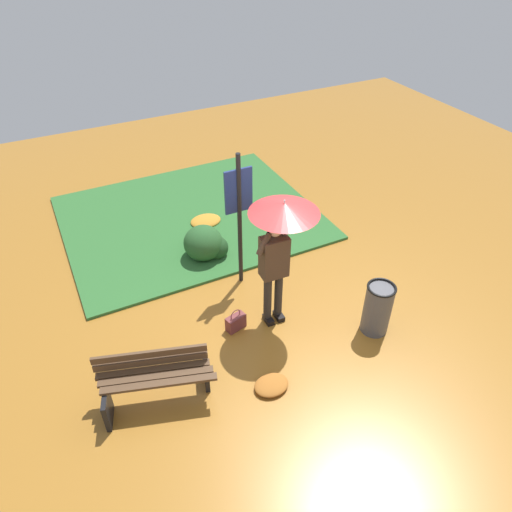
% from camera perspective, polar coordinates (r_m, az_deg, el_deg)
% --- Properties ---
extents(ground_plane, '(18.00, 18.00, 0.00)m').
position_cam_1_polar(ground_plane, '(7.18, 4.00, -8.52)').
color(ground_plane, '#9E6623').
extents(grass_verge, '(4.80, 4.00, 0.05)m').
position_cam_1_polar(grass_verge, '(9.56, -7.91, 4.66)').
color(grass_verge, '#2D662D').
rests_on(grass_verge, ground_plane).
extents(person_with_umbrella, '(0.96, 0.96, 2.04)m').
position_cam_1_polar(person_with_umbrella, '(6.35, 2.87, 2.81)').
color(person_with_umbrella, '#2D2823').
rests_on(person_with_umbrella, ground_plane).
extents(info_sign_post, '(0.44, 0.07, 2.30)m').
position_cam_1_polar(info_sign_post, '(7.12, -2.06, 6.04)').
color(info_sign_post, black).
rests_on(info_sign_post, ground_plane).
extents(handbag, '(0.33, 0.21, 0.37)m').
position_cam_1_polar(handbag, '(7.07, -2.45, -7.95)').
color(handbag, brown).
rests_on(handbag, ground_plane).
extents(park_bench, '(1.44, 0.77, 0.75)m').
position_cam_1_polar(park_bench, '(6.17, -11.96, -14.09)').
color(park_bench, black).
rests_on(park_bench, ground_plane).
extents(trash_bin, '(0.42, 0.42, 0.83)m').
position_cam_1_polar(trash_bin, '(7.07, 14.42, -6.12)').
color(trash_bin, '#4C4C51').
rests_on(trash_bin, ground_plane).
extents(shrub_cluster, '(0.75, 0.69, 0.62)m').
position_cam_1_polar(shrub_cluster, '(8.32, -6.06, 1.47)').
color(shrub_cluster, '#285628').
rests_on(shrub_cluster, ground_plane).
extents(leaf_pile_near_person, '(0.46, 0.37, 0.10)m').
position_cam_1_polar(leaf_pile_near_person, '(6.42, 1.87, -15.27)').
color(leaf_pile_near_person, '#A86023').
rests_on(leaf_pile_near_person, ground_plane).
extents(leaf_pile_by_bench, '(0.60, 0.48, 0.13)m').
position_cam_1_polar(leaf_pile_by_bench, '(9.33, -6.08, 4.22)').
color(leaf_pile_by_bench, '#C68428').
rests_on(leaf_pile_by_bench, ground_plane).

